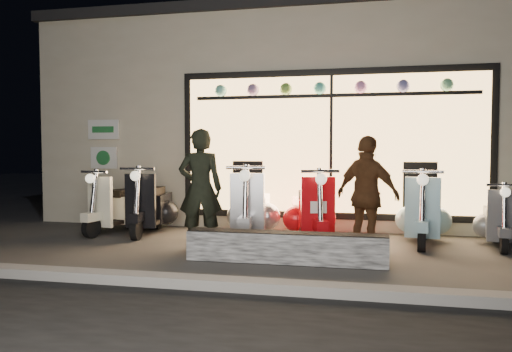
{
  "coord_description": "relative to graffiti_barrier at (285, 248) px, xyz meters",
  "views": [
    {
      "loc": [
        1.38,
        -6.92,
        1.45
      ],
      "look_at": [
        -0.26,
        0.6,
        1.05
      ],
      "focal_mm": 35.0,
      "sensor_mm": 36.0,
      "label": 1
    }
  ],
  "objects": [
    {
      "name": "scooter_blue",
      "position": [
        1.89,
        1.91,
        0.25
      ],
      "size": [
        0.62,
        1.57,
        1.11
      ],
      "rotation": [
        0.0,
        0.0,
        -0.13
      ],
      "color": "black",
      "rests_on": "ground"
    },
    {
      "name": "kerb",
      "position": [
        -0.4,
        -1.35,
        -0.14
      ],
      "size": [
        40.0,
        0.25,
        0.12
      ],
      "primitive_type": "cube",
      "color": "slate",
      "rests_on": "ground"
    },
    {
      "name": "scooter_cream",
      "position": [
        -3.24,
        1.87,
        0.23
      ],
      "size": [
        0.69,
        1.5,
        1.06
      ],
      "rotation": [
        0.0,
        0.0,
        -0.22
      ],
      "color": "black",
      "rests_on": "ground"
    },
    {
      "name": "scooter_grey",
      "position": [
        2.99,
        1.86,
        0.18
      ],
      "size": [
        0.54,
        1.32,
        0.94
      ],
      "rotation": [
        0.0,
        0.0,
        -0.14
      ],
      "color": "black",
      "rests_on": "ground"
    },
    {
      "name": "woman",
      "position": [
        1.02,
        0.76,
        0.63
      ],
      "size": [
        1.03,
        0.87,
        1.65
      ],
      "primitive_type": "imported",
      "rotation": [
        0.0,
        0.0,
        2.56
      ],
      "color": "brown",
      "rests_on": "ground"
    },
    {
      "name": "graffiti_barrier",
      "position": [
        0.0,
        0.0,
        0.0
      ],
      "size": [
        2.57,
        0.28,
        0.4
      ],
      "primitive_type": "cube",
      "color": "black",
      "rests_on": "ground"
    },
    {
      "name": "man",
      "position": [
        -1.39,
        0.73,
        0.68
      ],
      "size": [
        0.72,
        0.56,
        1.76
      ],
      "primitive_type": "imported",
      "rotation": [
        0.0,
        0.0,
        3.37
      ],
      "color": "black",
      "rests_on": "ground"
    },
    {
      "name": "scooter_black",
      "position": [
        -2.7,
        1.9,
        0.25
      ],
      "size": [
        0.62,
        1.58,
        1.12
      ],
      "rotation": [
        0.0,
        0.0,
        0.12
      ],
      "color": "black",
      "rests_on": "ground"
    },
    {
      "name": "shop_building",
      "position": [
        -0.39,
        5.63,
        1.9
      ],
      "size": [
        10.2,
        6.23,
        4.2
      ],
      "color": "beige",
      "rests_on": "ground"
    },
    {
      "name": "scooter_silver",
      "position": [
        -0.82,
        1.68,
        0.27
      ],
      "size": [
        0.61,
        1.63,
        1.16
      ],
      "rotation": [
        0.0,
        0.0,
        0.1
      ],
      "color": "black",
      "rests_on": "ground"
    },
    {
      "name": "ground",
      "position": [
        -0.4,
        0.65,
        -0.2
      ],
      "size": [
        40.0,
        40.0,
        0.0
      ],
      "primitive_type": "plane",
      "color": "#383533",
      "rests_on": "ground"
    },
    {
      "name": "scooter_red",
      "position": [
        0.15,
        1.66,
        0.25
      ],
      "size": [
        0.78,
        1.57,
        1.12
      ],
      "rotation": [
        0.0,
        0.0,
        0.27
      ],
      "color": "black",
      "rests_on": "ground"
    }
  ]
}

